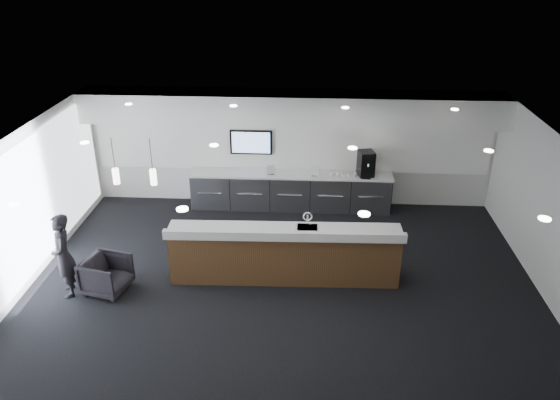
# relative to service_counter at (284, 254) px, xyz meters

# --- Properties ---
(ground) EXTENTS (10.00, 10.00, 0.00)m
(ground) POSITION_rel_service_counter_xyz_m (-0.02, -0.39, -0.58)
(ground) COLOR black
(ground) RESTS_ON ground
(ceiling) EXTENTS (10.00, 8.00, 0.02)m
(ceiling) POSITION_rel_service_counter_xyz_m (-0.02, -0.39, 2.42)
(ceiling) COLOR black
(ceiling) RESTS_ON back_wall
(back_wall) EXTENTS (10.00, 0.02, 3.00)m
(back_wall) POSITION_rel_service_counter_xyz_m (-0.02, 3.61, 0.92)
(back_wall) COLOR silver
(back_wall) RESTS_ON ground
(left_wall) EXTENTS (0.02, 8.00, 3.00)m
(left_wall) POSITION_rel_service_counter_xyz_m (-5.02, -0.39, 0.92)
(left_wall) COLOR silver
(left_wall) RESTS_ON ground
(right_wall) EXTENTS (0.02, 8.00, 3.00)m
(right_wall) POSITION_rel_service_counter_xyz_m (4.98, -0.39, 0.92)
(right_wall) COLOR silver
(right_wall) RESTS_ON ground
(soffit_bulkhead) EXTENTS (10.00, 0.90, 0.70)m
(soffit_bulkhead) POSITION_rel_service_counter_xyz_m (-0.02, 3.16, 2.07)
(soffit_bulkhead) COLOR white
(soffit_bulkhead) RESTS_ON back_wall
(alcove_panel) EXTENTS (9.80, 0.06, 1.40)m
(alcove_panel) POSITION_rel_service_counter_xyz_m (-0.02, 3.58, 1.02)
(alcove_panel) COLOR white
(alcove_panel) RESTS_ON back_wall
(window_blinds_wall) EXTENTS (0.04, 7.36, 2.55)m
(window_blinds_wall) POSITION_rel_service_counter_xyz_m (-4.98, -0.39, 0.92)
(window_blinds_wall) COLOR white
(window_blinds_wall) RESTS_ON left_wall
(back_credenza) EXTENTS (5.06, 0.66, 0.95)m
(back_credenza) POSITION_rel_service_counter_xyz_m (-0.02, 3.25, -0.10)
(back_credenza) COLOR gray
(back_credenza) RESTS_ON ground
(wall_tv) EXTENTS (1.05, 0.08, 0.62)m
(wall_tv) POSITION_rel_service_counter_xyz_m (-1.02, 3.51, 1.07)
(wall_tv) COLOR black
(wall_tv) RESTS_ON back_wall
(pendant_left) EXTENTS (0.12, 0.12, 0.30)m
(pendant_left) POSITION_rel_service_counter_xyz_m (-2.42, 0.41, 1.67)
(pendant_left) COLOR #FFECC6
(pendant_left) RESTS_ON ceiling
(pendant_right) EXTENTS (0.12, 0.12, 0.30)m
(pendant_right) POSITION_rel_service_counter_xyz_m (-3.12, 0.41, 1.67)
(pendant_right) COLOR #FFECC6
(pendant_right) RESTS_ON ceiling
(ceiling_can_lights) EXTENTS (7.00, 5.00, 0.02)m
(ceiling_can_lights) POSITION_rel_service_counter_xyz_m (-0.02, -0.39, 2.39)
(ceiling_can_lights) COLOR silver
(ceiling_can_lights) RESTS_ON ceiling
(service_counter) EXTENTS (4.60, 0.89, 1.49)m
(service_counter) POSITION_rel_service_counter_xyz_m (0.00, 0.00, 0.00)
(service_counter) COLOR #4C3319
(service_counter) RESTS_ON ground
(coffee_machine) EXTENTS (0.43, 0.52, 0.63)m
(coffee_machine) POSITION_rel_service_counter_xyz_m (1.83, 3.22, 0.68)
(coffee_machine) COLOR black
(coffee_machine) RESTS_ON back_credenza
(info_sign_left) EXTENTS (0.18, 0.06, 0.25)m
(info_sign_left) POSITION_rel_service_counter_xyz_m (-0.50, 3.14, 0.50)
(info_sign_left) COLOR silver
(info_sign_left) RESTS_ON back_credenza
(info_sign_right) EXTENTS (0.19, 0.05, 0.25)m
(info_sign_right) POSITION_rel_service_counter_xyz_m (0.59, 3.11, 0.50)
(info_sign_right) COLOR silver
(info_sign_right) RESTS_ON back_credenza
(armchair) EXTENTS (0.96, 0.94, 0.73)m
(armchair) POSITION_rel_service_counter_xyz_m (-3.41, -0.63, -0.21)
(armchair) COLOR black
(armchair) RESTS_ON ground
(lounge_guest) EXTENTS (0.63, 0.73, 1.68)m
(lounge_guest) POSITION_rel_service_counter_xyz_m (-4.12, -0.76, 0.26)
(lounge_guest) COLOR black
(lounge_guest) RESTS_ON ground
(cup_0) EXTENTS (0.10, 0.10, 0.09)m
(cup_0) POSITION_rel_service_counter_xyz_m (1.56, 3.14, 0.42)
(cup_0) COLOR white
(cup_0) RESTS_ON back_credenza
(cup_1) EXTENTS (0.14, 0.14, 0.09)m
(cup_1) POSITION_rel_service_counter_xyz_m (1.42, 3.14, 0.42)
(cup_1) COLOR white
(cup_1) RESTS_ON back_credenza
(cup_2) EXTENTS (0.12, 0.12, 0.09)m
(cup_2) POSITION_rel_service_counter_xyz_m (1.28, 3.14, 0.42)
(cup_2) COLOR white
(cup_2) RESTS_ON back_credenza
(cup_3) EXTENTS (0.13, 0.13, 0.09)m
(cup_3) POSITION_rel_service_counter_xyz_m (1.14, 3.14, 0.42)
(cup_3) COLOR white
(cup_3) RESTS_ON back_credenza
(cup_4) EXTENTS (0.13, 0.13, 0.09)m
(cup_4) POSITION_rel_service_counter_xyz_m (1.00, 3.14, 0.42)
(cup_4) COLOR white
(cup_4) RESTS_ON back_credenza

